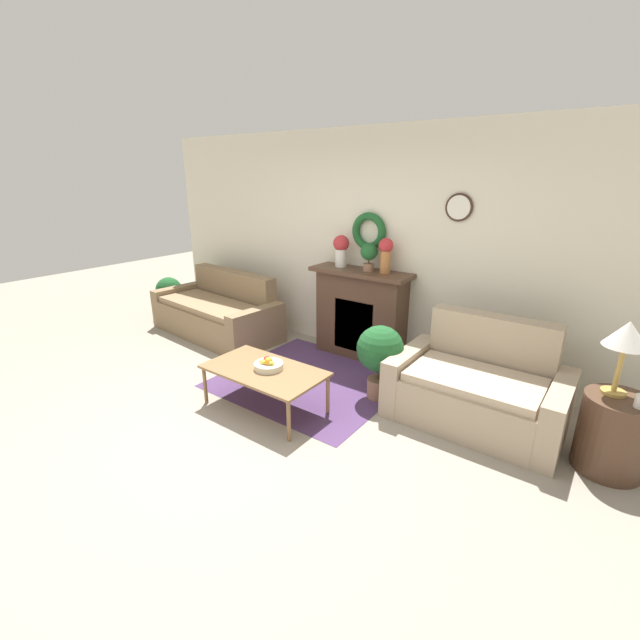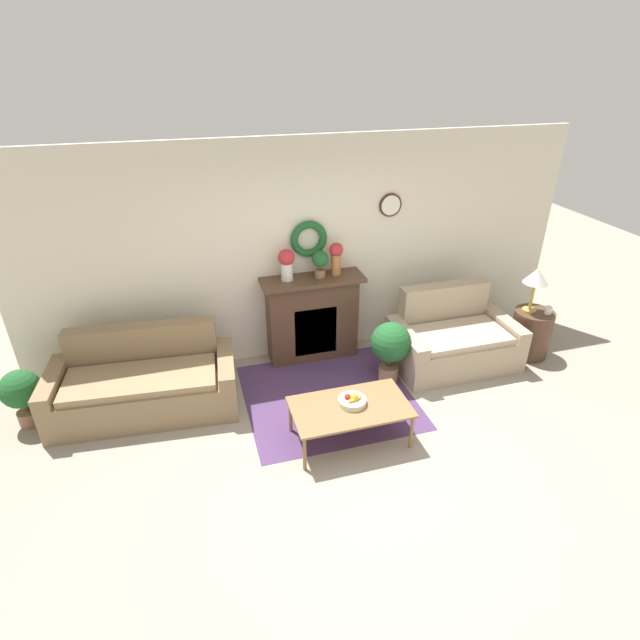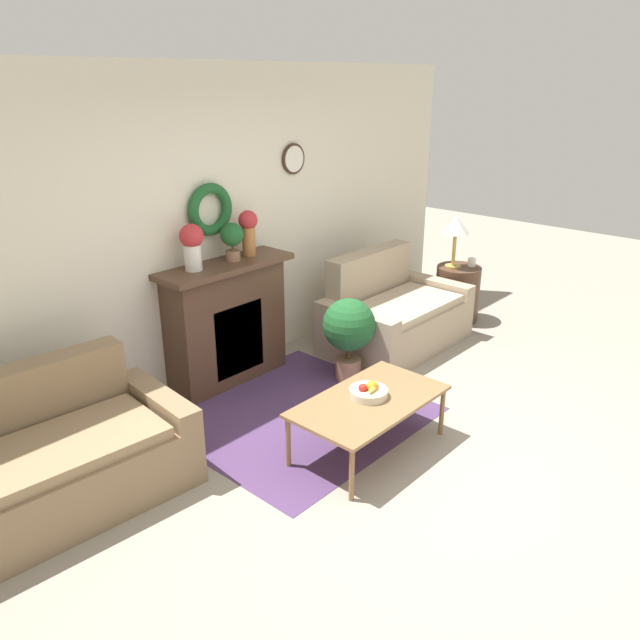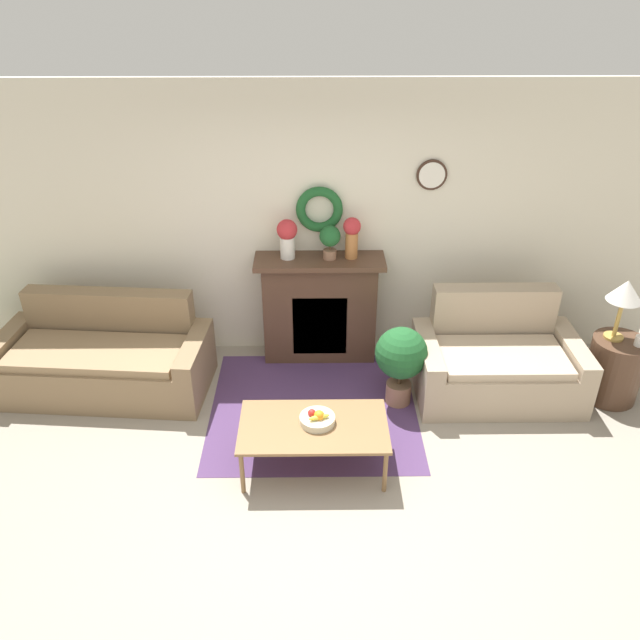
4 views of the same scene
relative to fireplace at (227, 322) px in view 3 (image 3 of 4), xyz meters
The scene contains 15 objects.
ground_plane 2.22m from the fireplace, 90.23° to the right, with size 16.00×16.00×0.00m, color gray.
floor_rug 1.06m from the fireplace, 94.19° to the right, with size 1.86×1.75×0.01m.
wall_back 0.82m from the fireplace, 91.84° to the left, with size 6.80×0.15×2.70m.
fireplace is the anchor object (origin of this frame).
couch_left 2.12m from the fireplace, 165.81° to the right, with size 2.01×1.04×0.86m.
loveseat_right 1.77m from the fireplace, 20.61° to the right, with size 1.50×0.93×0.93m.
coffee_table 1.65m from the fireplace, 92.31° to the right, with size 1.16×0.65×0.42m.
fruit_bowl 1.62m from the fireplace, 91.29° to the right, with size 0.28×0.28×0.13m.
side_table_by_loveseat 2.81m from the fireplace, 15.45° to the right, with size 0.49×0.49×0.62m.
table_lamp 2.77m from the fireplace, 14.80° to the right, with size 0.30×0.30×0.57m.
mug 2.93m from the fireplace, 16.48° to the right, with size 0.09×0.09×0.09m.
vase_on_mantel_left 0.82m from the fireplace, behind, with size 0.19×0.19×0.38m.
vase_on_mantel_right 0.83m from the fireplace, ahead, with size 0.17×0.17×0.40m.
potted_plant_on_mantel 0.75m from the fireplace, ahead, with size 0.20×0.20×0.33m.
potted_plant_floor_by_loveseat 1.08m from the fireplace, 48.24° to the right, with size 0.47×0.47×0.77m.
Camera 3 is at (-3.23, -1.87, 2.58)m, focal length 35.00 mm.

